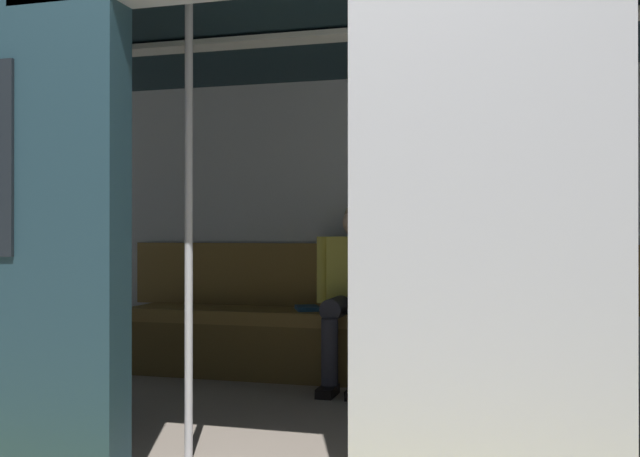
{
  "coord_description": "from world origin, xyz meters",
  "views": [
    {
      "loc": [
        -0.99,
        2.42,
        1.0
      ],
      "look_at": [
        0.0,
        -1.23,
        1.02
      ],
      "focal_mm": 40.3,
      "sensor_mm": 36.0,
      "label": 1
    }
  ],
  "objects_px": {
    "person_seated": "(355,280)",
    "grab_pole_door": "(189,226)",
    "train_car": "(308,146)",
    "grab_pole_far": "(367,226)",
    "bench_seat": "(359,329)",
    "book": "(307,308)",
    "handbag": "(421,300)"
  },
  "relations": [
    {
      "from": "person_seated",
      "to": "grab_pole_door",
      "type": "bearing_deg",
      "value": 77.23
    },
    {
      "from": "train_car",
      "to": "person_seated",
      "type": "xyz_separation_m",
      "value": [
        -0.04,
        -0.96,
        -0.77
      ]
    },
    {
      "from": "grab_pole_far",
      "to": "grab_pole_door",
      "type": "bearing_deg",
      "value": 5.01
    },
    {
      "from": "handbag",
      "to": "book",
      "type": "xyz_separation_m",
      "value": [
        0.77,
        0.0,
        -0.07
      ]
    },
    {
      "from": "bench_seat",
      "to": "handbag",
      "type": "height_order",
      "value": "handbag"
    },
    {
      "from": "person_seated",
      "to": "grab_pole_door",
      "type": "distance_m",
      "value": 1.75
    },
    {
      "from": "train_car",
      "to": "grab_pole_far",
      "type": "xyz_separation_m",
      "value": [
        -0.44,
        0.65,
        -0.42
      ]
    },
    {
      "from": "train_car",
      "to": "grab_pole_far",
      "type": "height_order",
      "value": "train_car"
    },
    {
      "from": "handbag",
      "to": "train_car",
      "type": "bearing_deg",
      "value": 67.12
    },
    {
      "from": "person_seated",
      "to": "grab_pole_door",
      "type": "height_order",
      "value": "grab_pole_door"
    },
    {
      "from": "train_car",
      "to": "person_seated",
      "type": "bearing_deg",
      "value": -92.56
    },
    {
      "from": "bench_seat",
      "to": "book",
      "type": "relative_size",
      "value": 14.82
    },
    {
      "from": "bench_seat",
      "to": "person_seated",
      "type": "distance_m",
      "value": 0.33
    },
    {
      "from": "person_seated",
      "to": "book",
      "type": "height_order",
      "value": "person_seated"
    },
    {
      "from": "handbag",
      "to": "grab_pole_door",
      "type": "relative_size",
      "value": 0.13
    },
    {
      "from": "train_car",
      "to": "person_seated",
      "type": "distance_m",
      "value": 1.23
    },
    {
      "from": "train_car",
      "to": "grab_pole_far",
      "type": "relative_size",
      "value": 3.12
    },
    {
      "from": "train_car",
      "to": "grab_pole_door",
      "type": "bearing_deg",
      "value": 64.82
    },
    {
      "from": "grab_pole_far",
      "to": "train_car",
      "type": "bearing_deg",
      "value": -55.6
    },
    {
      "from": "grab_pole_far",
      "to": "bench_seat",
      "type": "bearing_deg",
      "value": -76.76
    },
    {
      "from": "book",
      "to": "train_car",
      "type": "bearing_deg",
      "value": 82.77
    },
    {
      "from": "person_seated",
      "to": "handbag",
      "type": "relative_size",
      "value": 4.59
    },
    {
      "from": "bench_seat",
      "to": "grab_pole_far",
      "type": "distance_m",
      "value": 1.83
    },
    {
      "from": "grab_pole_door",
      "to": "person_seated",
      "type": "bearing_deg",
      "value": -102.77
    },
    {
      "from": "bench_seat",
      "to": "book",
      "type": "height_order",
      "value": "book"
    },
    {
      "from": "book",
      "to": "grab_pole_far",
      "type": "bearing_deg",
      "value": 90.2
    },
    {
      "from": "book",
      "to": "person_seated",
      "type": "bearing_deg",
      "value": 138.89
    },
    {
      "from": "grab_pole_door",
      "to": "grab_pole_far",
      "type": "bearing_deg",
      "value": -174.99
    },
    {
      "from": "bench_seat",
      "to": "book",
      "type": "bearing_deg",
      "value": -9.35
    },
    {
      "from": "handbag",
      "to": "grab_pole_far",
      "type": "height_order",
      "value": "grab_pole_far"
    },
    {
      "from": "book",
      "to": "bench_seat",
      "type": "bearing_deg",
      "value": 147.03
    },
    {
      "from": "book",
      "to": "grab_pole_far",
      "type": "height_order",
      "value": "grab_pole_far"
    }
  ]
}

